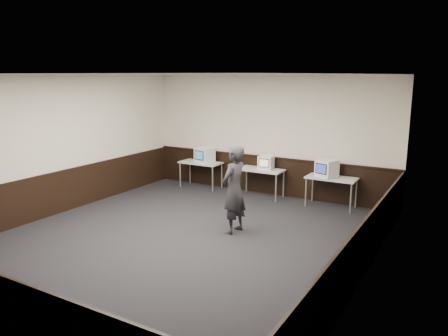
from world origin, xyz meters
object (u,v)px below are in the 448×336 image
object	(u,v)px
desk_center	(261,172)
emac_center	(266,162)
desk_right	(331,180)
person	(234,189)
emac_left	(205,155)
desk_left	(201,164)
emac_right	(327,168)

from	to	relation	value
desk_center	emac_center	bearing A→B (deg)	16.37
desk_right	person	bearing A→B (deg)	-113.98
emac_left	desk_right	bearing A→B (deg)	9.71
desk_left	emac_left	size ratio (longest dim) A/B	2.27
desk_right	emac_left	size ratio (longest dim) A/B	2.27
desk_right	emac_left	world-z (taller)	emac_left
desk_left	desk_right	bearing A→B (deg)	0.00
desk_left	desk_right	world-z (taller)	same
emac_left	emac_center	xyz separation A→B (m)	(1.88, 0.05, -0.04)
emac_right	person	bearing A→B (deg)	-92.51
desk_left	desk_center	distance (m)	1.90
desk_left	desk_center	size ratio (longest dim) A/B	1.00
emac_right	person	xyz separation A→B (m)	(-1.09, -2.69, -0.06)
emac_left	emac_center	size ratio (longest dim) A/B	1.21
person	desk_center	bearing A→B (deg)	-159.88
desk_center	emac_left	world-z (taller)	emac_left
desk_center	emac_left	size ratio (longest dim) A/B	2.27
desk_left	emac_left	xyz separation A→B (m)	(0.14, -0.02, 0.29)
person	emac_center	bearing A→B (deg)	-162.59
desk_left	person	xyz separation A→B (m)	(2.59, -2.72, 0.23)
desk_center	person	size ratio (longest dim) A/B	0.66
desk_right	emac_center	distance (m)	1.79
emac_right	desk_left	bearing A→B (deg)	-160.95
emac_left	emac_right	world-z (taller)	emac_left
desk_left	desk_center	xyz separation A→B (m)	(1.90, 0.00, 0.00)
emac_left	person	distance (m)	3.65
emac_center	person	distance (m)	2.82
desk_right	desk_left	bearing A→B (deg)	180.00
emac_right	desk_center	bearing A→B (deg)	-161.48
desk_left	person	world-z (taller)	person
desk_center	desk_left	bearing A→B (deg)	180.00
desk_left	emac_right	xyz separation A→B (m)	(3.68, -0.03, 0.29)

